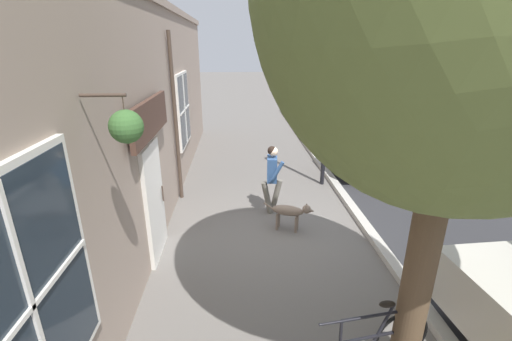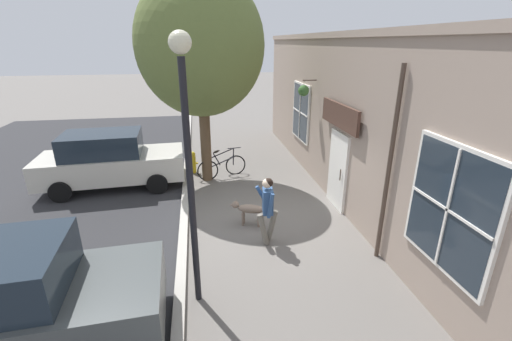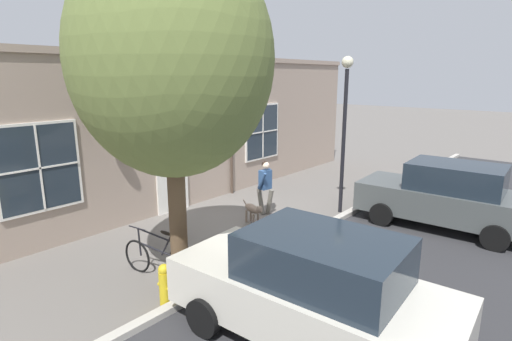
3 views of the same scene
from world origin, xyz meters
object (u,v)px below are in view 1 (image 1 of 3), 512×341
object	(u,v)px
pedestrian_walking	(272,174)
parked_car_mid_block	(409,145)
street_lamp	(330,75)
dog_on_leash	(290,211)

from	to	relation	value
pedestrian_walking	parked_car_mid_block	xyz separation A→B (m)	(4.29, 2.29, -0.06)
parked_car_mid_block	street_lamp	world-z (taller)	street_lamp
street_lamp	dog_on_leash	bearing A→B (deg)	-117.43
pedestrian_walking	street_lamp	xyz separation A→B (m)	(1.57, 1.59, 2.02)
pedestrian_walking	dog_on_leash	world-z (taller)	pedestrian_walking
pedestrian_walking	street_lamp	bearing A→B (deg)	45.32
parked_car_mid_block	pedestrian_walking	bearing A→B (deg)	-151.86
parked_car_mid_block	street_lamp	xyz separation A→B (m)	(-2.72, -0.70, 2.07)
dog_on_leash	street_lamp	xyz separation A→B (m)	(1.28, 2.47, 2.52)
dog_on_leash	pedestrian_walking	bearing A→B (deg)	108.64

